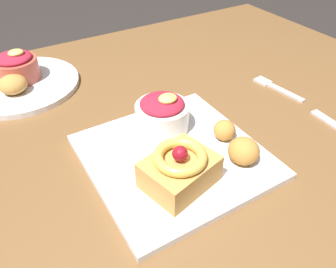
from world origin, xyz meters
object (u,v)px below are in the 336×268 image
(fritter_front, at_px, (244,151))
(fork, at_px, (275,87))
(back_plate, at_px, (20,85))
(cake_slice, at_px, (180,169))
(back_ramekin, at_px, (16,66))
(back_pastry, at_px, (13,84))
(berry_ramekin, at_px, (162,114))
(front_plate, at_px, (174,156))
(fritter_middle, at_px, (224,130))

(fritter_front, distance_m, fork, 0.28)
(back_plate, relative_size, fork, 2.03)
(cake_slice, height_order, back_ramekin, same)
(fritter_front, distance_m, back_plate, 0.52)
(back_pastry, bearing_deg, back_ramekin, 68.97)
(berry_ramekin, bearing_deg, back_plate, 121.67)
(berry_ramekin, relative_size, back_ramekin, 1.01)
(front_plate, xyz_separation_m, back_pastry, (-0.19, 0.34, 0.03))
(berry_ramekin, distance_m, fritter_front, 0.16)
(back_plate, bearing_deg, back_ramekin, 72.39)
(back_ramekin, xyz_separation_m, fork, (0.48, -0.31, -0.04))
(back_ramekin, height_order, back_pastry, back_ramekin)
(fritter_middle, bearing_deg, fork, 22.36)
(fork, bearing_deg, back_ramekin, 49.71)
(cake_slice, xyz_separation_m, fritter_middle, (0.12, 0.05, -0.01))
(back_plate, bearing_deg, back_pastry, -112.39)
(front_plate, distance_m, back_plate, 0.41)
(front_plate, distance_m, back_pastry, 0.39)
(fritter_middle, xyz_separation_m, back_ramekin, (-0.26, 0.40, 0.01))
(back_ramekin, distance_m, fork, 0.57)
(fritter_middle, height_order, back_pastry, back_pastry)
(cake_slice, xyz_separation_m, fork, (0.34, 0.14, -0.04))
(fritter_front, xyz_separation_m, back_ramekin, (-0.25, 0.46, 0.01))
(berry_ramekin, bearing_deg, fritter_front, -65.11)
(fritter_front, height_order, fritter_middle, fritter_front)
(back_plate, bearing_deg, cake_slice, -72.02)
(back_pastry, bearing_deg, back_plate, 67.61)
(back_ramekin, bearing_deg, cake_slice, -73.19)
(cake_slice, bearing_deg, front_plate, 64.61)
(cake_slice, xyz_separation_m, back_ramekin, (-0.14, 0.45, 0.00))
(front_plate, xyz_separation_m, berry_ramekin, (0.02, 0.07, 0.04))
(berry_ramekin, height_order, fritter_middle, berry_ramekin)
(berry_ramekin, xyz_separation_m, fritter_middle, (0.08, -0.08, -0.01))
(fritter_front, xyz_separation_m, back_pastry, (-0.27, 0.41, -0.00))
(fritter_middle, distance_m, back_plate, 0.47)
(front_plate, bearing_deg, fritter_front, -39.76)
(cake_slice, relative_size, back_ramekin, 1.26)
(back_plate, xyz_separation_m, back_pastry, (-0.02, -0.04, 0.03))
(front_plate, relative_size, cake_slice, 2.33)
(berry_ramekin, bearing_deg, front_plate, -105.03)
(back_plate, distance_m, back_ramekin, 0.04)
(berry_ramekin, bearing_deg, cake_slice, -109.91)
(back_pastry, xyz_separation_m, fork, (0.50, -0.26, -0.03))
(back_plate, bearing_deg, fritter_middle, -55.61)
(front_plate, height_order, back_ramekin, back_ramekin)
(back_plate, bearing_deg, front_plate, -65.77)
(berry_ramekin, height_order, back_pastry, berry_ramekin)
(cake_slice, relative_size, fritter_front, 2.32)
(berry_ramekin, relative_size, fork, 0.75)
(front_plate, distance_m, fritter_middle, 0.10)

